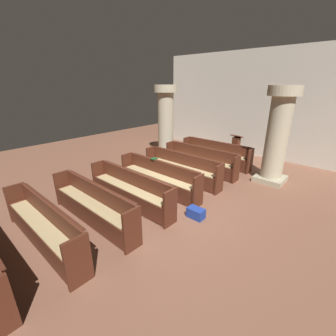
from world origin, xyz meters
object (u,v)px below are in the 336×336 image
(hymn_book, at_px, (154,159))
(pew_row_2, at_px, (181,167))
(lectern, at_px, (235,149))
(pew_row_5, at_px, (93,203))
(pew_row_4, at_px, (130,188))
(pew_row_3, at_px, (159,176))
(pillar_aisle_side, at_px, (277,134))
(pew_row_6, at_px, (42,224))
(pew_row_0, at_px, (215,152))
(pillar_far_side, at_px, (166,121))
(pew_row_1, at_px, (200,159))
(kneeler_box_blue, at_px, (196,213))

(hymn_book, bearing_deg, pew_row_2, 68.14)
(pew_row_2, bearing_deg, lectern, 85.28)
(pew_row_2, height_order, hymn_book, hymn_book)
(pew_row_2, distance_m, pew_row_5, 3.35)
(hymn_book, bearing_deg, pew_row_4, -74.28)
(pew_row_3, xyz_separation_m, pillar_aisle_side, (2.32, 3.07, 1.12))
(pew_row_6, bearing_deg, pew_row_0, 90.00)
(pew_row_6, relative_size, hymn_book, 15.11)
(pew_row_3, distance_m, hymn_book, 0.60)
(pew_row_0, xyz_separation_m, pew_row_3, (0.00, -3.35, 0.00))
(pillar_far_side, bearing_deg, pew_row_6, -69.87)
(pew_row_1, bearing_deg, pillar_aisle_side, 19.92)
(pew_row_2, bearing_deg, kneeler_box_blue, -42.52)
(pew_row_0, height_order, pillar_aisle_side, pillar_aisle_side)
(pew_row_2, bearing_deg, pew_row_0, 90.00)
(lectern, bearing_deg, pillar_aisle_side, -36.42)
(pew_row_1, xyz_separation_m, pew_row_5, (0.00, -4.47, 0.00))
(kneeler_box_blue, bearing_deg, pew_row_3, 164.98)
(pew_row_3, height_order, pillar_aisle_side, pillar_aisle_side)
(pew_row_2, relative_size, lectern, 2.75)
(pew_row_6, bearing_deg, pew_row_4, 90.00)
(hymn_book, relative_size, kneeler_box_blue, 0.47)
(lectern, bearing_deg, pew_row_0, -103.16)
(pew_row_2, height_order, pillar_aisle_side, pillar_aisle_side)
(pew_row_2, xyz_separation_m, pew_row_4, (0.00, -2.23, 0.00))
(pew_row_2, xyz_separation_m, pew_row_3, (0.00, -1.12, 0.00))
(pew_row_0, xyz_separation_m, pew_row_4, (0.00, -4.47, 0.00))
(pillar_far_side, xyz_separation_m, hymn_book, (1.90, -2.64, -0.69))
(pew_row_0, height_order, pew_row_5, same)
(pew_row_5, height_order, hymn_book, hymn_book)
(pew_row_4, distance_m, pillar_aisle_side, 4.92)
(pew_row_1, relative_size, pew_row_5, 1.00)
(pillar_aisle_side, relative_size, hymn_book, 15.69)
(pillar_far_side, relative_size, hymn_book, 15.69)
(pew_row_0, bearing_deg, pew_row_3, -90.00)
(pew_row_4, bearing_deg, kneeler_box_blue, 20.82)
(pew_row_3, relative_size, pew_row_6, 1.00)
(pew_row_1, bearing_deg, pew_row_6, -90.00)
(lectern, relative_size, kneeler_box_blue, 2.55)
(hymn_book, bearing_deg, lectern, 81.49)
(pew_row_2, distance_m, kneeler_box_blue, 2.37)
(pew_row_3, bearing_deg, pew_row_0, 90.00)
(pew_row_3, xyz_separation_m, kneeler_box_blue, (1.72, -0.46, -0.37))
(pew_row_0, height_order, pillar_far_side, pillar_far_side)
(pew_row_6, relative_size, pillar_aisle_side, 0.96)
(pew_row_0, relative_size, pew_row_5, 1.00)
(pew_row_6, bearing_deg, pew_row_5, 90.00)
(pew_row_4, xyz_separation_m, lectern, (0.29, 5.69, -0.04))
(pew_row_1, bearing_deg, hymn_book, -100.28)
(pew_row_4, bearing_deg, pew_row_2, 90.00)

